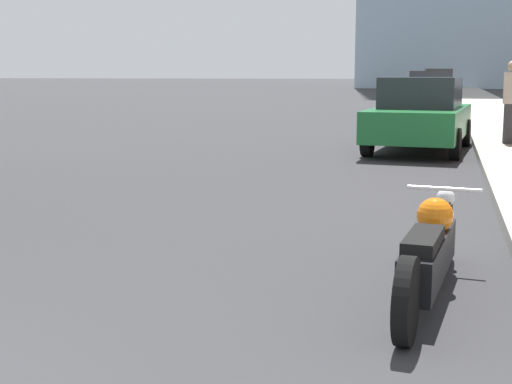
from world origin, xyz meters
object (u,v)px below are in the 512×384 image
Objects in this scene: parked_car_blue at (438,85)px; pedestrian at (512,101)px; motorcycle at (429,251)px; parked_car_white at (441,82)px; parked_car_yellow at (437,86)px; parked_car_silver at (428,94)px; parked_car_green at (420,114)px.

parked_car_blue is 36.48m from pedestrian.
parked_car_blue reaches higher than motorcycle.
parked_car_white is at bearing 92.22° from pedestrian.
parked_car_yellow is at bearing 94.23° from pedestrian.
parked_car_yellow is (-0.41, 36.32, 0.58)m from motorcycle.
parked_car_silver is 23.69m from parked_car_blue.
motorcycle is at bearing -93.19° from parked_car_silver.
pedestrian is (1.94, -36.42, 0.25)m from parked_car_blue.
parked_car_silver is 1.20× the size of parked_car_white.
parked_car_silver reaches higher than parked_car_green.
pedestrian is at bearing -90.34° from parked_car_blue.
parked_car_silver is at bearing 97.53° from motorcycle.
parked_car_yellow is at bearing 95.26° from parked_car_green.
parked_car_white is 46.65m from pedestrian.
motorcycle is at bearing -82.26° from parked_car_green.
parked_car_white is (0.08, 47.28, 0.10)m from parked_car_green.
parked_car_white is (-0.36, 57.65, 0.54)m from motorcycle.
parked_car_blue is at bearing -86.85° from parked_car_white.
parked_car_white is at bearing 96.40° from motorcycle.
parked_car_blue is 2.43× the size of pedestrian.
motorcycle is 1.45× the size of pedestrian.
parked_car_green is at bearing -93.91° from parked_car_silver.
parked_car_green is at bearing -94.33° from parked_car_yellow.
pedestrian is at bearing 24.56° from parked_car_green.
parked_car_blue reaches higher than parked_car_green.
parked_car_yellow is (0.20, 12.56, 0.07)m from parked_car_silver.
parked_car_white is (0.13, 10.20, 0.06)m from parked_car_blue.
parked_car_blue is at bearing 96.63° from motorcycle.
pedestrian reaches higher than parked_car_blue.
pedestrian is at bearing -83.92° from parked_car_white.
parked_car_blue is at bearing 93.04° from pedestrian.
parked_car_yellow is 1.02× the size of parked_car_blue.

